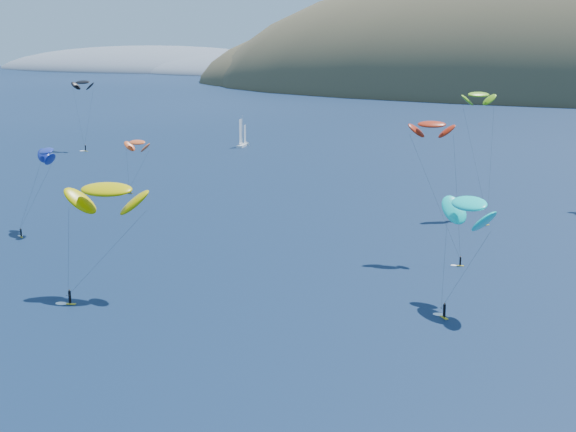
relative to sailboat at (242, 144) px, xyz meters
The scene contains 9 objects.
headland 649.84m from the sailboat, 123.74° to the left, with size 460.00×250.00×60.00m.
sailboat is the anchor object (origin of this frame).
kitesurfer_1 82.11m from the sailboat, 81.45° to the right, with size 7.92×7.67×13.88m.
kitesurfer_2 161.11m from the sailboat, 70.06° to the right, with size 13.04×12.06×18.90m.
kitesurfer_3 122.76m from the sailboat, 38.73° to the right, with size 9.22×13.84×27.52m.
kitesurfer_5 171.56m from the sailboat, 52.37° to the right, with size 11.48×13.52×17.83m.
kitesurfer_9 147.11m from the sailboat, 50.24° to the right, with size 11.39×7.22×24.90m.
kitesurfer_10 125.15m from the sailboat, 80.78° to the right, with size 8.79×12.33×17.84m.
kitesurfer_12 56.82m from the sailboat, 149.61° to the right, with size 8.35×6.65×24.67m.
Camera 1 is at (40.91, -35.50, 37.47)m, focal length 50.00 mm.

